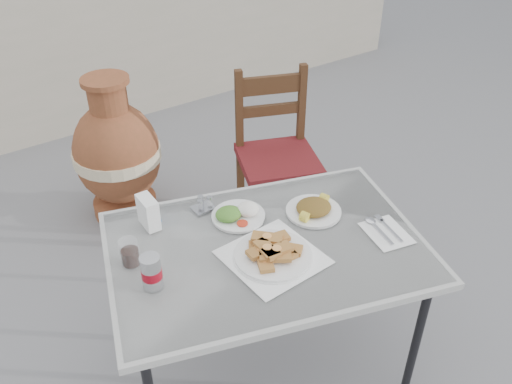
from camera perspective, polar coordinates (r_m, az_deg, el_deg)
ground at (r=2.52m, az=2.70°, el=-14.95°), size 80.00×80.00×0.00m
cafe_table at (r=1.96m, az=1.10°, el=-6.61°), size 1.28×1.05×0.68m
pide_plate at (r=1.86m, az=1.79°, el=-6.24°), size 0.32×0.32×0.06m
salad_rice_plate at (r=2.04m, az=-1.93°, el=-2.28°), size 0.20×0.20×0.05m
salad_chopped_plate at (r=2.07m, az=6.09°, el=-1.76°), size 0.21×0.21×0.05m
soda_can at (r=1.76m, az=-10.94°, el=-8.25°), size 0.07×0.07×0.12m
cola_glass at (r=1.87m, az=-13.13°, el=-6.35°), size 0.07×0.07×0.10m
napkin_holder at (r=2.01m, az=-11.26°, el=-2.10°), size 0.06×0.10×0.12m
condiment_caddy at (r=2.09m, az=-5.57°, el=-1.40°), size 0.09×0.07×0.06m
cutlery_napkin at (r=2.03m, az=13.31°, el=-3.96°), size 0.17×0.21×0.01m
chair at (r=2.85m, az=2.16°, el=3.99°), size 0.51×0.51×0.89m
terracotta_urn at (r=3.09m, az=-14.40°, el=3.86°), size 0.48×0.48×0.84m
back_wall at (r=4.12m, az=-19.15°, el=14.22°), size 6.00×0.25×1.20m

